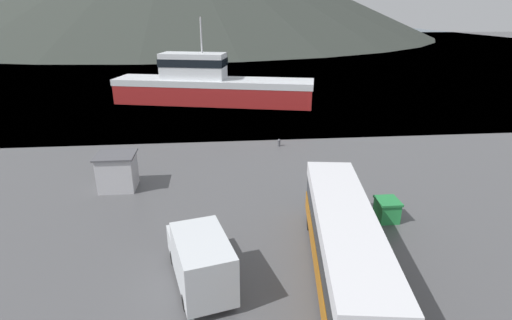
{
  "coord_description": "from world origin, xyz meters",
  "views": [
    {
      "loc": [
        -5.17,
        -9.59,
        11.58
      ],
      "look_at": [
        -2.7,
        15.48,
        2.0
      ],
      "focal_mm": 28.0,
      "sensor_mm": 36.0,
      "label": 1
    }
  ],
  "objects_px": {
    "tour_bus": "(344,243)",
    "fishing_boat": "(210,85)",
    "storage_bin": "(387,210)",
    "delivery_van": "(200,258)",
    "dock_kiosk": "(117,171)"
  },
  "relations": [
    {
      "from": "tour_bus",
      "to": "fishing_boat",
      "type": "distance_m",
      "value": 37.57
    },
    {
      "from": "tour_bus",
      "to": "storage_bin",
      "type": "xyz_separation_m",
      "value": [
        4.23,
        5.01,
        -1.22
      ]
    },
    {
      "from": "delivery_van",
      "to": "storage_bin",
      "type": "height_order",
      "value": "delivery_van"
    },
    {
      "from": "tour_bus",
      "to": "storage_bin",
      "type": "distance_m",
      "value": 6.67
    },
    {
      "from": "fishing_boat",
      "to": "dock_kiosk",
      "type": "relative_size",
      "value": 10.09
    },
    {
      "from": "tour_bus",
      "to": "delivery_van",
      "type": "distance_m",
      "value": 6.37
    },
    {
      "from": "storage_bin",
      "to": "dock_kiosk",
      "type": "xyz_separation_m",
      "value": [
        -16.51,
        6.06,
        0.6
      ]
    },
    {
      "from": "tour_bus",
      "to": "dock_kiosk",
      "type": "xyz_separation_m",
      "value": [
        -12.28,
        11.07,
        -0.62
      ]
    },
    {
      "from": "storage_bin",
      "to": "tour_bus",
      "type": "bearing_deg",
      "value": -130.2
    },
    {
      "from": "fishing_boat",
      "to": "tour_bus",
      "type": "bearing_deg",
      "value": 23.4
    },
    {
      "from": "storage_bin",
      "to": "dock_kiosk",
      "type": "relative_size",
      "value": 0.56
    },
    {
      "from": "delivery_van",
      "to": "dock_kiosk",
      "type": "height_order",
      "value": "delivery_van"
    },
    {
      "from": "fishing_boat",
      "to": "dock_kiosk",
      "type": "height_order",
      "value": "fishing_boat"
    },
    {
      "from": "delivery_van",
      "to": "dock_kiosk",
      "type": "xyz_separation_m",
      "value": [
        -5.93,
        10.88,
        -0.11
      ]
    },
    {
      "from": "delivery_van",
      "to": "storage_bin",
      "type": "relative_size",
      "value": 3.95
    }
  ]
}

